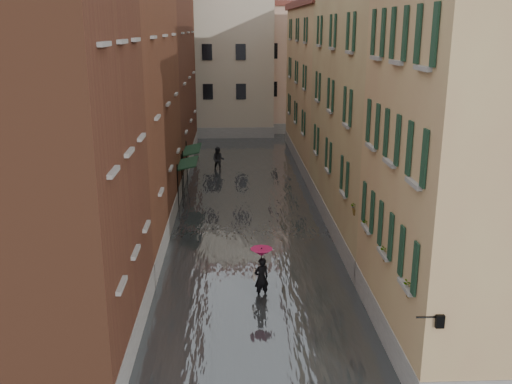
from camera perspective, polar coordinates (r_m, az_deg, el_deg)
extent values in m
plane|color=#5C5C5F|center=(21.39, 0.17, -12.22)|extent=(120.00, 120.00, 0.00)
cube|color=#484D50|center=(33.36, -0.84, -1.38)|extent=(10.00, 60.00, 0.20)
cube|color=brown|center=(18.25, -22.07, 3.37)|extent=(6.00, 8.00, 13.00)
cube|color=brown|center=(28.73, -14.89, 7.81)|extent=(6.00, 14.00, 12.50)
cube|color=brown|center=(43.34, -10.80, 11.73)|extent=(6.00, 16.00, 14.00)
cube|color=#AA7D58|center=(19.06, 22.01, 1.56)|extent=(6.00, 8.00, 11.50)
cube|color=tan|center=(29.11, 13.40, 8.51)|extent=(6.00, 14.00, 13.00)
cube|color=#AA7D58|center=(43.73, 8.06, 10.25)|extent=(6.00, 16.00, 11.50)
cube|color=#B2A88D|center=(56.95, -4.70, 12.46)|extent=(12.00, 9.00, 13.00)
cube|color=#CCAA8F|center=(59.33, 4.30, 12.14)|extent=(10.00, 9.00, 12.00)
cube|color=#17341F|center=(33.43, -6.82, 2.90)|extent=(1.09, 2.73, 0.31)
cylinder|color=black|center=(32.45, -7.81, 0.36)|extent=(0.06, 0.06, 2.80)
cylinder|color=black|center=(35.07, -7.41, 1.57)|extent=(0.06, 0.06, 2.80)
cube|color=#17341F|center=(37.11, -6.40, 4.25)|extent=(1.09, 3.04, 0.31)
cylinder|color=black|center=(35.93, -7.30, 1.94)|extent=(0.06, 0.06, 2.80)
cylinder|color=black|center=(38.88, -6.94, 3.04)|extent=(0.06, 0.06, 2.80)
cylinder|color=black|center=(15.43, 16.81, -11.89)|extent=(0.60, 0.05, 0.05)
cube|color=black|center=(15.57, 17.85, -12.13)|extent=(0.22, 0.22, 0.35)
cube|color=beige|center=(15.57, 17.85, -12.13)|extent=(0.14, 0.14, 0.24)
cube|color=#935C30|center=(16.70, 15.39, -9.33)|extent=(0.22, 0.85, 0.18)
imported|color=#265926|center=(16.52, 15.50, -8.02)|extent=(0.59, 0.51, 0.66)
cube|color=#935C30|center=(18.92, 13.10, -6.07)|extent=(0.22, 0.85, 0.18)
imported|color=#265926|center=(18.76, 13.18, -4.88)|extent=(0.59, 0.51, 0.66)
cube|color=#935C30|center=(21.28, 11.27, -3.41)|extent=(0.22, 0.85, 0.18)
imported|color=#265926|center=(21.15, 11.33, -2.34)|extent=(0.59, 0.51, 0.66)
cube|color=#935C30|center=(23.16, 10.11, -1.73)|extent=(0.22, 0.85, 0.18)
imported|color=#265926|center=(23.04, 10.16, -0.73)|extent=(0.59, 0.51, 0.66)
imported|color=black|center=(22.25, 0.54, -8.61)|extent=(0.73, 0.62, 1.69)
cube|color=beige|center=(22.24, -0.19, -8.32)|extent=(0.08, 0.30, 0.38)
cylinder|color=black|center=(22.04, 0.55, -7.41)|extent=(0.02, 0.02, 1.00)
cone|color=#AE0B41|center=(21.82, 0.55, -6.04)|extent=(0.87, 0.87, 0.28)
imported|color=black|center=(41.35, -3.79, 3.24)|extent=(0.99, 0.83, 1.84)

